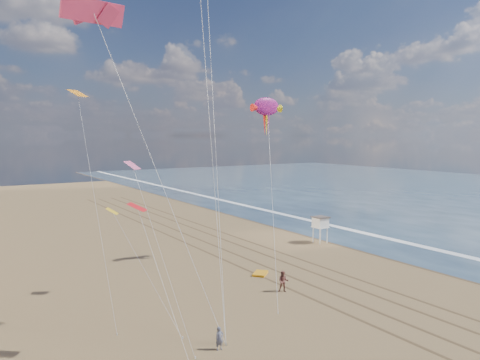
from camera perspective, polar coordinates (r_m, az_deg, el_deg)
name	(u,v)px	position (r m, az deg, el deg)	size (l,w,h in m)	color
wet_sand	(309,228)	(71.89, 8.45, -5.79)	(260.00, 260.00, 0.00)	#42301E
foam	(330,225)	(74.66, 10.90, -5.41)	(260.00, 260.00, 0.00)	white
tracks	(257,257)	(54.34, 2.10, -9.41)	(7.68, 120.00, 0.01)	brown
lifeguard_stand	(320,223)	(61.84, 9.77, -5.14)	(1.91, 1.91, 3.45)	white
grounded_kite	(260,274)	(47.94, 2.49, -11.32)	(1.92, 1.22, 0.22)	#FCA215
show_kite	(267,107)	(51.81, 3.25, 8.87)	(6.24, 7.30, 22.92)	#9B1771
kite_flyer_a	(219,338)	(32.13, -2.52, -18.73)	(0.56, 0.37, 1.55)	#54576C
kite_flyer_b	(283,281)	(42.85, 5.31, -12.20)	(0.93, 0.73, 1.92)	brown
small_kites	(105,152)	(37.46, -16.09, 3.26)	(4.10, 15.20, 10.67)	orange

